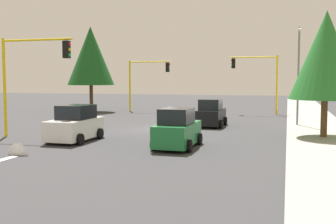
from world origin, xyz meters
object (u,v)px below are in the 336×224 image
Objects in this scene: traffic_signal_far_left at (258,73)px; traffic_signal_near_right at (30,67)px; street_lamp_curbside at (299,65)px; tree_roadside_near at (326,55)px; car_green at (177,130)px; car_black at (211,114)px; traffic_signal_far_right at (147,75)px; car_white at (75,125)px; tree_opposite_side at (91,56)px.

traffic_signal_near_right is at bearing -29.69° from traffic_signal_far_left.
street_lamp_curbside is 0.97× the size of tree_roadside_near.
traffic_signal_near_right is at bearing -96.26° from car_green.
car_black is at bearing -122.25° from tree_roadside_near.
street_lamp_curbside is (10.39, 14.84, 0.56)m from traffic_signal_far_right.
traffic_signal_near_right is 0.80× the size of tree_roadside_near.
traffic_signal_far_right reaches higher than car_white.
car_black is at bearing 56.52° from tree_opposite_side.
tree_opposite_side reaches higher than tree_roadside_near.
traffic_signal_far_left is at bearing 150.31° from traffic_signal_near_right.
tree_roadside_near is at bearing 16.72° from traffic_signal_far_left.
tree_roadside_near reaches higher than traffic_signal_far_left.
tree_roadside_near is 14.42m from car_white.
car_green is at bearing 83.74° from traffic_signal_near_right.
traffic_signal_far_left reaches higher than car_black.
tree_roadside_near is 9.56m from car_green.
car_green is (18.99, 14.29, -4.87)m from tree_opposite_side.
car_white is at bearing -22.30° from traffic_signal_far_left.
street_lamp_curbside reaches higher than traffic_signal_far_right.
tree_roadside_near reaches higher than car_black.
tree_opposite_side is 2.32× the size of car_white.
traffic_signal_far_right is 20.00m from traffic_signal_near_right.
street_lamp_curbside is (10.39, 3.51, 0.35)m from traffic_signal_far_left.
street_lamp_curbside is 12.62m from car_green.
street_lamp_curbside is at bearing 67.45° from tree_opposite_side.
tree_opposite_side is at bearing -112.55° from street_lamp_curbside.
traffic_signal_far_right is 18.13m from street_lamp_curbside.
street_lamp_curbside is at bearing 150.86° from car_green.
tree_opposite_side reaches higher than car_black.
traffic_signal_far_left is 22.29m from car_white.
traffic_signal_near_right reaches higher than car_white.
traffic_signal_near_right is at bearing -97.86° from car_white.
traffic_signal_far_left is 0.79× the size of tree_roadside_near.
traffic_signal_far_right is 0.92× the size of traffic_signal_near_right.
traffic_signal_far_right is at bearing -156.94° from car_green.
traffic_signal_far_right is 14.74m from car_black.
tree_opposite_side reaches higher than car_white.
traffic_signal_near_right is (20.00, -0.07, 0.29)m from traffic_signal_far_right.
traffic_signal_near_right reaches higher than traffic_signal_far_right.
tree_roadside_near reaches higher than car_green.
street_lamp_curbside is at bearing 99.72° from car_black.
traffic_signal_near_right is 4.42m from car_white.
traffic_signal_far_left is at bearing -163.28° from tree_roadside_near.
traffic_signal_far_left is at bearing 167.81° from car_black.
car_white and car_black have the same top height.
tree_opposite_side reaches higher than street_lamp_curbside.
tree_roadside_near is 0.82× the size of tree_opposite_side.
street_lamp_curbside is at bearing 55.01° from traffic_signal_far_right.
traffic_signal_far_left reaches higher than traffic_signal_far_right.
tree_opposite_side is at bearing -69.53° from traffic_signal_far_right.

